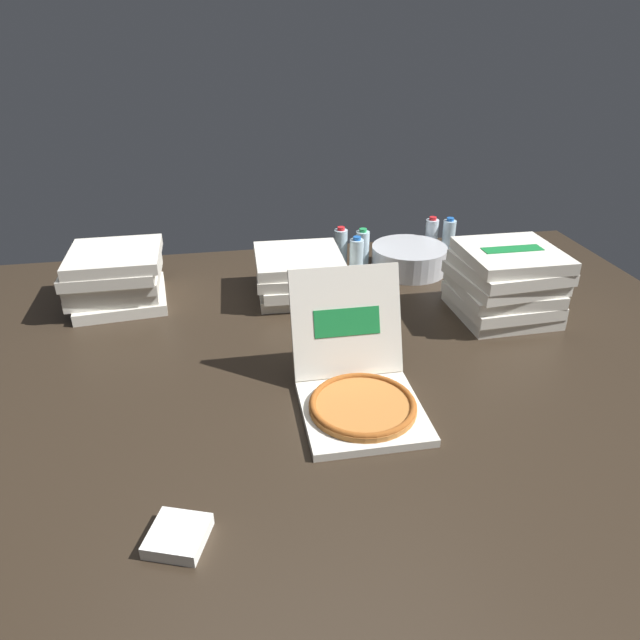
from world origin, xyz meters
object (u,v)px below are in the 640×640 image
object	(u,v)px
open_pizza_box	(358,383)
pizza_stack_right_mid	(300,275)
pizza_stack_center_far	(116,277)
water_bottle_4	(448,239)
ice_bucket	(409,259)
napkin_pile	(178,536)
water_bottle_0	(341,249)
water_bottle_3	(356,259)
pizza_stack_right_near	(505,283)
water_bottle_2	(431,238)
water_bottle_1	(362,251)

from	to	relation	value
open_pizza_box	pizza_stack_right_mid	xyz separation A→B (m)	(-0.06, 0.82, 0.02)
pizza_stack_center_far	water_bottle_4	size ratio (longest dim) A/B	1.97
open_pizza_box	ice_bucket	xyz separation A→B (m)	(0.49, 0.99, -0.01)
pizza_stack_center_far	napkin_pile	bearing A→B (deg)	-77.35
open_pizza_box	ice_bucket	size ratio (longest dim) A/B	1.41
ice_bucket	water_bottle_0	bearing A→B (deg)	164.81
water_bottle_3	pizza_stack_right_near	bearing A→B (deg)	-41.80
water_bottle_0	water_bottle_2	bearing A→B (deg)	8.35
pizza_stack_right_near	pizza_stack_right_mid	size ratio (longest dim) A/B	1.01
pizza_stack_center_far	water_bottle_1	xyz separation A→B (m)	(1.10, 0.16, -0.02)
water_bottle_3	water_bottle_4	distance (m)	0.55
open_pizza_box	water_bottle_4	bearing A→B (deg)	56.91
open_pizza_box	water_bottle_1	xyz separation A→B (m)	(0.27, 1.04, 0.03)
water_bottle_2	water_bottle_3	size ratio (longest dim) A/B	1.00
ice_bucket	water_bottle_2	size ratio (longest dim) A/B	1.71
napkin_pile	water_bottle_3	bearing A→B (deg)	61.69
open_pizza_box	water_bottle_1	distance (m)	1.07
pizza_stack_right_mid	napkin_pile	world-z (taller)	pizza_stack_right_mid
water_bottle_1	pizza_stack_center_far	bearing A→B (deg)	-171.75
water_bottle_0	water_bottle_3	xyz separation A→B (m)	(0.04, -0.14, 0.00)
water_bottle_0	water_bottle_1	xyz separation A→B (m)	(0.10, -0.04, 0.00)
pizza_stack_center_far	water_bottle_4	world-z (taller)	pizza_stack_center_far
pizza_stack_right_near	napkin_pile	world-z (taller)	pizza_stack_right_near
ice_bucket	napkin_pile	size ratio (longest dim) A/B	2.76
pizza_stack_right_mid	napkin_pile	bearing A→B (deg)	-110.40
ice_bucket	water_bottle_4	size ratio (longest dim) A/B	1.71
pizza_stack_center_far	water_bottle_2	world-z (taller)	pizza_stack_center_far
pizza_stack_right_mid	water_bottle_1	xyz separation A→B (m)	(0.33, 0.22, 0.01)
pizza_stack_right_mid	water_bottle_1	world-z (taller)	water_bottle_1
open_pizza_box	pizza_stack_center_far	world-z (taller)	open_pizza_box
water_bottle_1	water_bottle_3	xyz separation A→B (m)	(-0.05, -0.10, 0.00)
pizza_stack_center_far	water_bottle_1	distance (m)	1.11
water_bottle_1	napkin_pile	distance (m)	1.70
water_bottle_3	pizza_stack_right_mid	bearing A→B (deg)	-156.93
water_bottle_0	water_bottle_3	size ratio (longest dim) A/B	1.00
open_pizza_box	water_bottle_4	xyz separation A→B (m)	(0.73, 1.12, 0.03)
open_pizza_box	pizza_stack_center_far	xyz separation A→B (m)	(-0.83, 0.88, 0.04)
water_bottle_0	water_bottle_4	size ratio (longest dim) A/B	1.00
ice_bucket	water_bottle_0	distance (m)	0.33
ice_bucket	napkin_pile	world-z (taller)	ice_bucket
napkin_pile	water_bottle_0	bearing A→B (deg)	65.28
ice_bucket	pizza_stack_right_mid	bearing A→B (deg)	-162.21
water_bottle_0	water_bottle_3	world-z (taller)	same
pizza_stack_center_far	water_bottle_2	xyz separation A→B (m)	(1.48, 0.27, -0.02)
pizza_stack_right_near	water_bottle_4	distance (m)	0.64
water_bottle_1	pizza_stack_right_near	bearing A→B (deg)	-50.83
open_pizza_box	water_bottle_0	world-z (taller)	open_pizza_box
pizza_stack_center_far	napkin_pile	world-z (taller)	pizza_stack_center_far
water_bottle_0	pizza_stack_right_near	bearing A→B (deg)	-47.43
water_bottle_0	water_bottle_1	distance (m)	0.10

